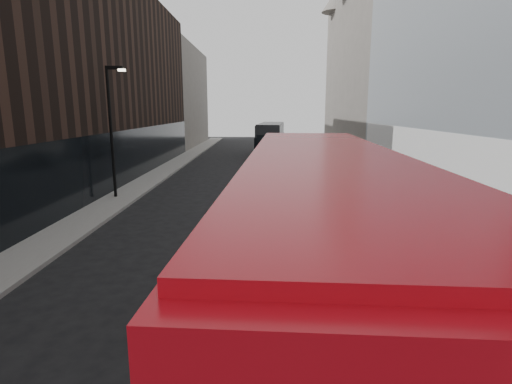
{
  "coord_description": "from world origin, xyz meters",
  "views": [
    {
      "loc": [
        -0.09,
        -3.62,
        4.9
      ],
      "look_at": [
        -0.29,
        7.98,
        2.5
      ],
      "focal_mm": 28.0,
      "sensor_mm": 36.0,
      "label": 1
    }
  ],
  "objects_px": {
    "street_lamp": "(112,123)",
    "red_bus": "(320,263)",
    "car_a": "(328,199)",
    "car_c": "(285,161)",
    "car_b": "(300,173)",
    "grey_bus": "(271,138)"
  },
  "relations": [
    {
      "from": "car_a",
      "to": "street_lamp",
      "type": "bearing_deg",
      "value": 159.3
    },
    {
      "from": "grey_bus",
      "to": "car_b",
      "type": "height_order",
      "value": "grey_bus"
    },
    {
      "from": "red_bus",
      "to": "car_a",
      "type": "xyz_separation_m",
      "value": [
        2.12,
        12.15,
        -1.63
      ]
    },
    {
      "from": "grey_bus",
      "to": "car_a",
      "type": "xyz_separation_m",
      "value": [
        2.21,
        -25.44,
        -1.12
      ]
    },
    {
      "from": "street_lamp",
      "to": "car_b",
      "type": "distance_m",
      "value": 12.42
    },
    {
      "from": "street_lamp",
      "to": "grey_bus",
      "type": "xyz_separation_m",
      "value": [
        9.02,
        22.36,
        -2.33
      ]
    },
    {
      "from": "street_lamp",
      "to": "red_bus",
      "type": "bearing_deg",
      "value": -59.12
    },
    {
      "from": "car_a",
      "to": "car_c",
      "type": "distance_m",
      "value": 14.64
    },
    {
      "from": "red_bus",
      "to": "grey_bus",
      "type": "xyz_separation_m",
      "value": [
        -0.09,
        37.6,
        -0.51
      ]
    },
    {
      "from": "street_lamp",
      "to": "car_a",
      "type": "relative_size",
      "value": 1.63
    },
    {
      "from": "grey_bus",
      "to": "street_lamp",
      "type": "bearing_deg",
      "value": -106.85
    },
    {
      "from": "car_c",
      "to": "street_lamp",
      "type": "bearing_deg",
      "value": -134.64
    },
    {
      "from": "street_lamp",
      "to": "car_a",
      "type": "xyz_separation_m",
      "value": [
        11.23,
        -3.08,
        -3.45
      ]
    },
    {
      "from": "street_lamp",
      "to": "grey_bus",
      "type": "distance_m",
      "value": 24.23
    },
    {
      "from": "street_lamp",
      "to": "grey_bus",
      "type": "relative_size",
      "value": 0.64
    },
    {
      "from": "red_bus",
      "to": "car_c",
      "type": "height_order",
      "value": "red_bus"
    },
    {
      "from": "street_lamp",
      "to": "car_b",
      "type": "bearing_deg",
      "value": 26.45
    },
    {
      "from": "red_bus",
      "to": "car_c",
      "type": "bearing_deg",
      "value": 91.1
    },
    {
      "from": "car_b",
      "to": "street_lamp",
      "type": "bearing_deg",
      "value": -155.17
    },
    {
      "from": "red_bus",
      "to": "car_c",
      "type": "xyz_separation_m",
      "value": [
        0.91,
        26.74,
        -1.69
      ]
    },
    {
      "from": "grey_bus",
      "to": "car_c",
      "type": "distance_m",
      "value": 10.96
    },
    {
      "from": "grey_bus",
      "to": "car_a",
      "type": "bearing_deg",
      "value": -79.92
    }
  ]
}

